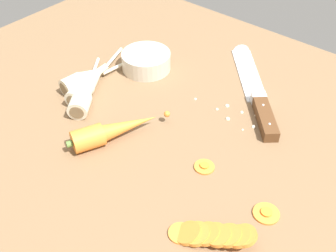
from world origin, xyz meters
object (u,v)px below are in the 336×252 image
(chefs_knife, at_px, (252,83))
(carrot_slice_stack, at_px, (212,234))
(parsnip_mid_left, at_px, (87,78))
(whole_carrot, at_px, (112,130))
(prep_bowl, at_px, (146,60))
(carrot_slice_stray_near, at_px, (204,166))
(parsnip_front, at_px, (91,81))
(carrot_slice_stray_mid, at_px, (266,213))
(parsnip_mid_right, at_px, (84,92))

(chefs_knife, xyz_separation_m, carrot_slice_stack, (0.15, -0.37, 0.01))
(parsnip_mid_left, bearing_deg, whole_carrot, -27.23)
(prep_bowl, bearing_deg, carrot_slice_stray_near, -30.06)
(whole_carrot, xyz_separation_m, carrot_slice_stack, (0.26, -0.06, -0.01))
(parsnip_front, xyz_separation_m, prep_bowl, (0.04, 0.13, 0.00))
(carrot_slice_stray_mid, bearing_deg, carrot_slice_stack, -113.34)
(parsnip_mid_right, height_order, carrot_slice_stray_near, parsnip_mid_right)
(chefs_knife, xyz_separation_m, carrot_slice_stray_mid, (0.19, -0.28, -0.00))
(carrot_slice_stray_near, relative_size, carrot_slice_stray_mid, 0.85)
(parsnip_mid_left, relative_size, carrot_slice_stack, 1.54)
(chefs_knife, xyz_separation_m, parsnip_mid_right, (-0.24, -0.26, 0.01))
(whole_carrot, relative_size, parsnip_mid_right, 1.05)
(parsnip_mid_right, height_order, prep_bowl, same)
(whole_carrot, height_order, parsnip_mid_right, whole_carrot)
(parsnip_front, relative_size, carrot_slice_stray_near, 6.20)
(chefs_knife, xyz_separation_m, parsnip_front, (-0.26, -0.23, 0.01))
(parsnip_mid_right, relative_size, carrot_slice_stray_mid, 4.30)
(parsnip_mid_left, height_order, carrot_slice_stack, parsnip_mid_left)
(parsnip_front, distance_m, parsnip_mid_left, 0.01)
(parsnip_mid_left, bearing_deg, prep_bowl, 67.98)
(parsnip_front, xyz_separation_m, carrot_slice_stray_mid, (0.45, -0.05, -0.02))
(parsnip_front, relative_size, parsnip_mid_left, 1.21)
(parsnip_mid_left, bearing_deg, carrot_slice_stray_mid, -6.28)
(carrot_slice_stray_near, xyz_separation_m, prep_bowl, (-0.28, 0.16, 0.02))
(whole_carrot, bearing_deg, parsnip_front, 151.61)
(parsnip_mid_left, xyz_separation_m, carrot_slice_stray_mid, (0.47, -0.05, -0.02))
(carrot_slice_stack, relative_size, carrot_slice_stray_mid, 2.84)
(chefs_knife, relative_size, whole_carrot, 1.47)
(parsnip_mid_left, relative_size, prep_bowl, 1.66)
(parsnip_mid_left, bearing_deg, carrot_slice_stack, -18.51)
(chefs_knife, xyz_separation_m, carrot_slice_stray_near, (0.06, -0.26, -0.00))
(whole_carrot, distance_m, carrot_slice_stack, 0.27)
(whole_carrot, relative_size, carrot_slice_stray_near, 5.31)
(carrot_slice_stack, bearing_deg, carrot_slice_stray_near, 130.02)
(carrot_slice_stack, bearing_deg, parsnip_mid_right, 164.95)
(whole_carrot, bearing_deg, carrot_slice_stray_mid, 6.06)
(carrot_slice_stack, height_order, carrot_slice_stray_mid, carrot_slice_stack)
(parsnip_mid_right, height_order, carrot_slice_stack, parsnip_mid_right)
(whole_carrot, relative_size, parsnip_front, 0.86)
(chefs_knife, height_order, prep_bowl, prep_bowl)
(parsnip_mid_left, height_order, prep_bowl, same)
(whole_carrot, relative_size, carrot_slice_stray_mid, 4.53)
(chefs_knife, distance_m, parsnip_mid_right, 0.36)
(chefs_knife, height_order, carrot_slice_stack, carrot_slice_stack)
(parsnip_mid_left, bearing_deg, parsnip_front, -13.47)
(parsnip_front, relative_size, carrot_slice_stack, 1.87)
(whole_carrot, distance_m, parsnip_mid_right, 0.14)
(chefs_knife, relative_size, carrot_slice_stray_near, 7.83)
(parsnip_mid_left, relative_size, carrot_slice_stray_mid, 4.36)
(carrot_slice_stack, relative_size, carrot_slice_stray_near, 3.33)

